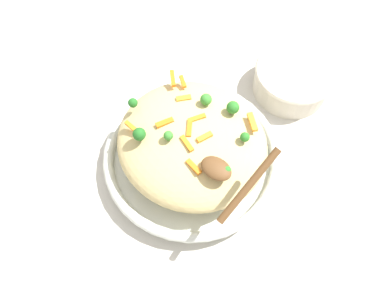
{
  "coord_description": "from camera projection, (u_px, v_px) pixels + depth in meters",
  "views": [
    {
      "loc": [
        0.2,
        -0.28,
        0.72
      ],
      "look_at": [
        0.0,
        0.0,
        0.08
      ],
      "focal_mm": 35.49,
      "sensor_mm": 36.0,
      "label": 1
    }
  ],
  "objects": [
    {
      "name": "carrot_piece_4",
      "position": [
        197.0,
        118.0,
        0.69
      ],
      "size": [
        0.02,
        0.03,
        0.01
      ],
      "primitive_type": "cube",
      "rotation": [
        0.0,
        0.0,
        4.15
      ],
      "color": "orange",
      "rests_on": "pasta_mound"
    },
    {
      "name": "companion_bowl",
      "position": [
        293.0,
        79.0,
        0.85
      ],
      "size": [
        0.18,
        0.18,
        0.07
      ],
      "color": "beige",
      "rests_on": "ground_plane"
    },
    {
      "name": "ground_plane",
      "position": [
        192.0,
        162.0,
        0.79
      ],
      "size": [
        2.4,
        2.4,
        0.0
      ],
      "primitive_type": "plane",
      "color": "beige"
    },
    {
      "name": "broccoli_floret_1",
      "position": [
        206.0,
        100.0,
        0.7
      ],
      "size": [
        0.02,
        0.02,
        0.03
      ],
      "color": "#377928",
      "rests_on": "pasta_mound"
    },
    {
      "name": "carrot_piece_9",
      "position": [
        187.0,
        143.0,
        0.66
      ],
      "size": [
        0.04,
        0.02,
        0.01
      ],
      "primitive_type": "cube",
      "rotation": [
        0.0,
        0.0,
        2.76
      ],
      "color": "orange",
      "rests_on": "pasta_mound"
    },
    {
      "name": "broccoli_floret_3",
      "position": [
        226.0,
        171.0,
        0.63
      ],
      "size": [
        0.02,
        0.02,
        0.02
      ],
      "color": "#296820",
      "rests_on": "pasta_mound"
    },
    {
      "name": "carrot_piece_10",
      "position": [
        194.0,
        167.0,
        0.65
      ],
      "size": [
        0.03,
        0.02,
        0.01
      ],
      "primitive_type": "cube",
      "rotation": [
        0.0,
        0.0,
        2.92
      ],
      "color": "orange",
      "rests_on": "pasta_mound"
    },
    {
      "name": "broccoli_floret_4",
      "position": [
        168.0,
        136.0,
        0.66
      ],
      "size": [
        0.02,
        0.02,
        0.02
      ],
      "color": "#377928",
      "rests_on": "pasta_mound"
    },
    {
      "name": "carrot_piece_5",
      "position": [
        184.0,
        98.0,
        0.72
      ],
      "size": [
        0.03,
        0.03,
        0.01
      ],
      "primitive_type": "cube",
      "rotation": [
        0.0,
        0.0,
        3.97
      ],
      "color": "orange",
      "rests_on": "pasta_mound"
    },
    {
      "name": "serving_spoon",
      "position": [
        227.0,
        174.0,
        0.62
      ],
      "size": [
        0.11,
        0.14,
        0.08
      ],
      "color": "brown",
      "rests_on": "pasta_mound"
    },
    {
      "name": "pasta_mound",
      "position": [
        192.0,
        142.0,
        0.72
      ],
      "size": [
        0.29,
        0.27,
        0.09
      ],
      "primitive_type": "ellipsoid",
      "color": "#D1BA7A",
      "rests_on": "serving_bowl"
    },
    {
      "name": "carrot_piece_8",
      "position": [
        132.0,
        127.0,
        0.69
      ],
      "size": [
        0.03,
        0.01,
        0.01
      ],
      "primitive_type": "cube",
      "rotation": [
        0.0,
        0.0,
        6.16
      ],
      "color": "orange",
      "rests_on": "pasta_mound"
    },
    {
      "name": "carrot_piece_1",
      "position": [
        188.0,
        130.0,
        0.68
      ],
      "size": [
        0.03,
        0.04,
        0.01
      ],
      "primitive_type": "cube",
      "rotation": [
        0.0,
        0.0,
        5.27
      ],
      "color": "orange",
      "rests_on": "pasta_mound"
    },
    {
      "name": "carrot_piece_0",
      "position": [
        252.0,
        122.0,
        0.69
      ],
      "size": [
        0.04,
        0.03,
        0.01
      ],
      "primitive_type": "cube",
      "rotation": [
        0.0,
        0.0,
        2.41
      ],
      "color": "orange",
      "rests_on": "pasta_mound"
    },
    {
      "name": "carrot_piece_7",
      "position": [
        173.0,
        79.0,
        0.74
      ],
      "size": [
        0.03,
        0.03,
        0.01
      ],
      "primitive_type": "cube",
      "rotation": [
        0.0,
        0.0,
        2.32
      ],
      "color": "orange",
      "rests_on": "pasta_mound"
    },
    {
      "name": "broccoli_floret_6",
      "position": [
        245.0,
        137.0,
        0.67
      ],
      "size": [
        0.02,
        0.02,
        0.02
      ],
      "color": "#296820",
      "rests_on": "pasta_mound"
    },
    {
      "name": "broccoli_floret_5",
      "position": [
        139.0,
        134.0,
        0.66
      ],
      "size": [
        0.02,
        0.02,
        0.03
      ],
      "color": "#205B1C",
      "rests_on": "pasta_mound"
    },
    {
      "name": "broccoli_floret_0",
      "position": [
        133.0,
        103.0,
        0.7
      ],
      "size": [
        0.02,
        0.02,
        0.02
      ],
      "color": "#205B1C",
      "rests_on": "pasta_mound"
    },
    {
      "name": "serving_bowl",
      "position": [
        192.0,
        157.0,
        0.77
      ],
      "size": [
        0.36,
        0.36,
        0.05
      ],
      "color": "silver",
      "rests_on": "ground_plane"
    },
    {
      "name": "carrot_piece_2",
      "position": [
        183.0,
        82.0,
        0.74
      ],
      "size": [
        0.03,
        0.02,
        0.01
      ],
      "primitive_type": "cube",
      "rotation": [
        0.0,
        0.0,
        5.62
      ],
      "color": "orange",
      "rests_on": "pasta_mound"
    },
    {
      "name": "carrot_piece_3",
      "position": [
        165.0,
        123.0,
        0.69
      ],
      "size": [
        0.03,
        0.03,
        0.01
      ],
      "primitive_type": "cube",
      "rotation": [
        0.0,
        0.0,
        1.06
      ],
      "color": "orange",
      "rests_on": "pasta_mound"
    },
    {
      "name": "carrot_piece_6",
      "position": [
        206.0,
        135.0,
        0.67
      ],
      "size": [
        0.02,
        0.03,
        0.01
      ],
      "primitive_type": "cube",
      "rotation": [
        0.0,
        0.0,
        1.16
      ],
      "color": "orange",
      "rests_on": "pasta_mound"
    },
    {
      "name": "broccoli_floret_2",
      "position": [
        233.0,
        108.0,
        0.69
      ],
      "size": [
        0.02,
        0.02,
        0.03
      ],
      "color": "#296820",
      "rests_on": "pasta_mound"
    }
  ]
}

